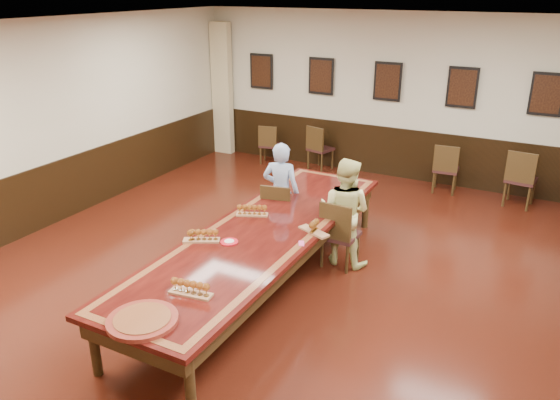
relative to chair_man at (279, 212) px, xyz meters
The scene contains 23 objects.
floor 1.38m from the chair_man, 71.99° to the right, with size 8.00×10.00×0.02m, color black.
ceiling 3.02m from the chair_man, 71.99° to the right, with size 8.00×10.00×0.02m, color white.
wall_back 3.97m from the chair_man, 84.01° to the left, with size 8.00×0.02×3.20m, color beige.
wall_left 3.98m from the chair_man, 161.29° to the right, with size 0.02×10.00×3.20m, color beige.
chair_man is the anchor object (origin of this frame).
chair_woman 1.13m from the chair_man, 13.61° to the right, with size 0.45×0.50×0.97m, color #331716, non-canonical shape.
spare_chair_a 3.94m from the chair_man, 120.90° to the left, with size 0.40×0.43×0.85m, color #331716, non-canonical shape.
spare_chair_b 3.59m from the chair_man, 103.96° to the left, with size 0.44×0.48×0.94m, color #331716, non-canonical shape.
spare_chair_c 3.77m from the chair_man, 62.41° to the left, with size 0.44×0.48×0.94m, color #331716, non-canonical shape.
spare_chair_d 4.45m from the chair_man, 46.79° to the left, with size 0.48×0.52×1.02m, color #331716, non-canonical shape.
person_man 0.30m from the chair_man, 101.47° to the left, with size 0.56×0.37×1.52m, color #4A77B9.
person_woman 1.15m from the chair_man, ahead, with size 0.75×0.59×1.52m, color #E5E38F.
pink_phone 1.67m from the chair_man, 52.69° to the right, with size 0.07×0.13×0.01m, color #F05097.
curtain 5.01m from the chair_man, 132.99° to the left, with size 0.45×0.18×2.90m, color tan.
wainscoting 1.29m from the chair_man, 71.99° to the right, with size 8.00×10.00×1.00m.
conference_table 1.29m from the chair_man, 71.99° to the right, with size 1.40×5.00×0.76m.
posters 4.00m from the chair_man, 83.89° to the left, with size 6.14×0.04×0.74m.
flight_a 0.92m from the chair_man, 87.39° to the right, with size 0.44×0.29×0.16m.
flight_b 1.42m from the chair_man, 43.57° to the right, with size 0.46×0.29×0.17m.
flight_c 1.85m from the chair_man, 92.97° to the right, with size 0.45×0.32×0.16m.
flight_d 2.94m from the chair_man, 79.73° to the right, with size 0.46×0.20×0.17m.
red_plate_grp 1.73m from the chair_man, 82.68° to the right, with size 0.22×0.22×0.03m.
carved_platter 3.50m from the chair_man, 83.22° to the right, with size 0.82×0.82×0.05m.
Camera 1 is at (3.12, -5.40, 3.66)m, focal length 35.00 mm.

